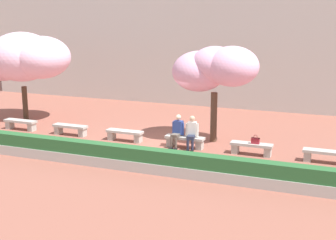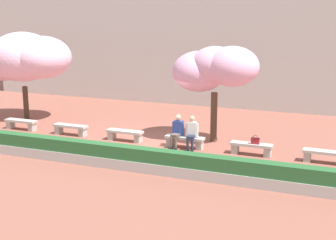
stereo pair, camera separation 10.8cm
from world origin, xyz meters
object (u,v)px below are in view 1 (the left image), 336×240
object	(u,v)px
stone_bench_far_east	(326,155)
handbag	(255,140)
stone_bench_west_end	(21,123)
stone_bench_near_west	(70,128)
person_seated_left	(177,130)
stone_bench_east_end	(251,147)
cherry_tree_secondary	(24,58)
stone_bench_center	(125,134)
person_seated_right	(192,131)
stone_bench_near_east	(185,140)
cherry_tree_main	(214,68)

from	to	relation	value
stone_bench_far_east	handbag	distance (m)	2.50
stone_bench_west_end	stone_bench_far_east	distance (m)	13.09
stone_bench_near_west	person_seated_left	bearing A→B (deg)	-0.62
stone_bench_east_end	handbag	distance (m)	0.32
person_seated_left	cherry_tree_secondary	bearing A→B (deg)	167.45
stone_bench_west_end	stone_bench_east_end	world-z (taller)	same
handbag	cherry_tree_secondary	bearing A→B (deg)	170.80
stone_bench_far_east	handbag	size ratio (longest dim) A/B	4.58
handbag	stone_bench_center	bearing A→B (deg)	179.73
person_seated_left	person_seated_right	size ratio (longest dim) A/B	1.00
stone_bench_center	handbag	bearing A→B (deg)	-0.27
stone_bench_west_end	stone_bench_east_end	distance (m)	10.47
stone_bench_west_end	person_seated_left	distance (m)	7.57
cherry_tree_secondary	stone_bench_center	bearing A→B (deg)	-16.51
stone_bench_center	handbag	distance (m)	5.38
stone_bench_east_end	stone_bench_west_end	bearing A→B (deg)	180.00
stone_bench_west_end	stone_bench_near_west	distance (m)	2.62
stone_bench_near_west	stone_bench_far_east	world-z (taller)	same
stone_bench_west_end	stone_bench_east_end	bearing A→B (deg)	0.00
stone_bench_near_west	person_seated_left	size ratio (longest dim) A/B	1.20
stone_bench_near_west	stone_bench_near_east	distance (m)	5.24
stone_bench_center	person_seated_left	size ratio (longest dim) A/B	1.20
stone_bench_center	cherry_tree_main	world-z (taller)	cherry_tree_main
cherry_tree_main	stone_bench_center	bearing A→B (deg)	-157.60
stone_bench_west_end	stone_bench_center	bearing A→B (deg)	0.00
stone_bench_near_east	person_seated_left	distance (m)	0.50
handbag	cherry_tree_main	xyz separation A→B (m)	(-2.05, 1.40, 2.41)
stone_bench_near_west	cherry_tree_secondary	xyz separation A→B (m)	(-3.66, 1.86, 2.73)
person_seated_left	person_seated_right	xyz separation A→B (m)	(0.59, 0.00, 0.00)
person_seated_left	person_seated_right	world-z (taller)	same
cherry_tree_secondary	person_seated_right	bearing A→B (deg)	-11.76
stone_bench_near_east	person_seated_left	size ratio (longest dim) A/B	1.20
stone_bench_near_west	handbag	bearing A→B (deg)	-0.18
stone_bench_center	person_seated_left	distance (m)	2.36
cherry_tree_main	cherry_tree_secondary	bearing A→B (deg)	177.08
stone_bench_east_end	person_seated_right	size ratio (longest dim) A/B	1.20
stone_bench_west_end	stone_bench_near_east	world-z (taller)	same
stone_bench_center	stone_bench_near_east	bearing A→B (deg)	0.00
stone_bench_west_end	handbag	bearing A→B (deg)	-0.14
stone_bench_west_end	person_seated_right	bearing A→B (deg)	-0.37
person_seated_right	handbag	distance (m)	2.46
person_seated_right	cherry_tree_secondary	xyz separation A→B (m)	(-9.19, 1.91, 2.33)
stone_bench_west_end	cherry_tree_main	size ratio (longest dim) A/B	0.40
handbag	cherry_tree_main	distance (m)	3.46
stone_bench_far_east	cherry_tree_secondary	distance (m)	14.51
handbag	cherry_tree_main	size ratio (longest dim) A/B	0.09
stone_bench_center	cherry_tree_secondary	xyz separation A→B (m)	(-6.28, 1.86, 2.73)
stone_bench_near_west	stone_bench_center	distance (m)	2.62
handbag	cherry_tree_secondary	xyz separation A→B (m)	(-11.65, 1.89, 2.45)
stone_bench_near_west	stone_bench_east_end	bearing A→B (deg)	0.00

